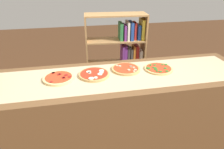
# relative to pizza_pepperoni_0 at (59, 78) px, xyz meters

# --- Properties ---
(counter) EXTENTS (2.65, 0.71, 0.95)m
(counter) POSITION_rel_pizza_pepperoni_0_xyz_m (0.47, -0.04, -0.49)
(counter) COLOR brown
(counter) RESTS_ON ground_plane
(parchment_paper) EXTENTS (2.48, 0.55, 0.00)m
(parchment_paper) POSITION_rel_pizza_pepperoni_0_xyz_m (0.47, -0.04, -0.01)
(parchment_paper) COLOR tan
(parchment_paper) RESTS_ON counter
(pizza_pepperoni_0) EXTENTS (0.28, 0.28, 0.03)m
(pizza_pepperoni_0) POSITION_rel_pizza_pepperoni_0_xyz_m (0.00, 0.00, 0.00)
(pizza_pepperoni_0) COLOR #E5C17F
(pizza_pepperoni_0) RESTS_ON parchment_paper
(pizza_mozzarella_1) EXTENTS (0.28, 0.28, 0.03)m
(pizza_mozzarella_1) POSITION_rel_pizza_pepperoni_0_xyz_m (0.32, 0.01, 0.00)
(pizza_mozzarella_1) COLOR tan
(pizza_mozzarella_1) RESTS_ON parchment_paper
(pizza_mushroom_2) EXTENTS (0.28, 0.28, 0.03)m
(pizza_mushroom_2) POSITION_rel_pizza_pepperoni_0_xyz_m (0.63, 0.07, -0.00)
(pizza_mushroom_2) COLOR tan
(pizza_mushroom_2) RESTS_ON parchment_paper
(pizza_spinach_3) EXTENTS (0.27, 0.27, 0.02)m
(pizza_spinach_3) POSITION_rel_pizza_pepperoni_0_xyz_m (0.95, 0.02, -0.00)
(pizza_spinach_3) COLOR #DBB26B
(pizza_spinach_3) RESTS_ON parchment_paper
(bookshelf) EXTENTS (0.80, 0.33, 1.34)m
(bookshelf) POSITION_rel_pizza_pepperoni_0_xyz_m (0.82, 0.88, -0.27)
(bookshelf) COLOR #A87A47
(bookshelf) RESTS_ON ground_plane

